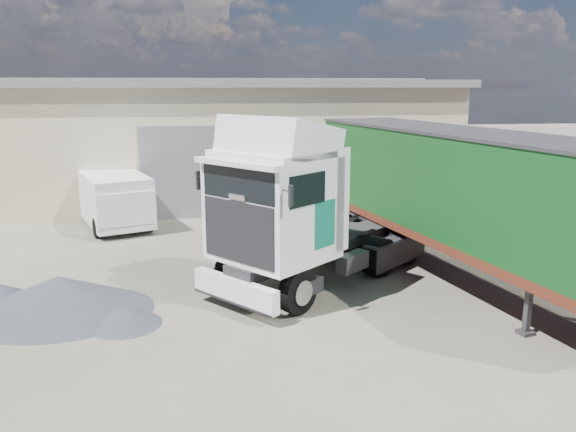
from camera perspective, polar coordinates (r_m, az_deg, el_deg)
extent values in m
plane|color=#2A2822|center=(12.84, -1.73, -10.21)|extent=(120.00, 120.00, 0.00)
cube|color=beige|center=(28.27, -17.42, 7.29)|extent=(30.00, 12.00, 5.00)
cube|color=#5C5E61|center=(28.15, -17.80, 12.66)|extent=(30.60, 12.60, 0.30)
cube|color=#5C5E61|center=(21.97, -9.60, 4.35)|extent=(4.00, 0.08, 3.60)
cube|color=#5C5E61|center=(28.15, -17.83, 13.06)|extent=(30.60, 0.40, 0.15)
cylinder|color=black|center=(13.52, -2.48, -6.58)|extent=(2.40, 2.53, 1.05)
cylinder|color=black|center=(16.08, 6.14, -3.41)|extent=(2.44, 2.57, 1.05)
cylinder|color=black|center=(17.19, 8.83, -2.40)|extent=(2.44, 2.57, 1.05)
cube|color=#2D2D30|center=(15.13, 3.78, -2.97)|extent=(5.52, 5.00, 0.30)
cube|color=silver|center=(12.89, -5.41, -7.54)|extent=(1.86, 2.07, 0.55)
cube|color=silver|center=(13.28, -1.51, 0.86)|extent=(3.36, 3.38, 2.44)
cube|color=black|center=(12.58, -5.05, -1.64)|extent=(1.49, 1.68, 1.39)
cube|color=black|center=(12.36, -5.08, 3.29)|extent=(1.51, 1.71, 0.75)
cube|color=silver|center=(13.18, -0.96, 7.66)|extent=(3.07, 3.12, 1.22)
cube|color=#0E6250|center=(14.47, -4.07, 0.74)|extent=(0.57, 0.50, 1.09)
cube|color=#0E6250|center=(12.85, 3.79, -0.83)|extent=(0.57, 0.50, 1.09)
cylinder|color=#2D2D30|center=(16.08, 6.60, -1.29)|extent=(1.54, 1.54, 0.12)
cube|color=#2D2D30|center=(12.80, 23.17, -8.77)|extent=(0.35, 0.35, 1.08)
cylinder|color=black|center=(19.26, 9.36, -0.75)|extent=(2.68, 1.58, 1.04)
cube|color=#2D2D30|center=(15.94, 16.47, -2.69)|extent=(3.39, 11.70, 0.34)
cube|color=#512112|center=(15.86, 16.54, -1.56)|extent=(5.03, 12.07, 0.24)
cube|color=black|center=(15.57, 16.88, 3.43)|extent=(5.03, 12.07, 2.56)
cube|color=#2D2D30|center=(15.42, 17.20, 8.19)|extent=(5.10, 12.14, 0.08)
cylinder|color=black|center=(20.38, -16.36, -0.87)|extent=(2.10, 1.36, 0.68)
cylinder|color=black|center=(23.56, -18.16, 0.86)|extent=(2.10, 1.36, 0.68)
cube|color=silver|center=(21.81, -17.46, 1.97)|extent=(3.58, 5.16, 1.76)
cube|color=silver|center=(19.93, -16.29, 0.88)|extent=(2.13, 1.57, 1.14)
cube|color=black|center=(20.02, -16.53, 2.58)|extent=(1.72, 0.74, 0.62)
cone|color=black|center=(13.91, -22.21, -7.39)|extent=(4.22, 4.22, 0.88)
cone|color=black|center=(12.86, -16.21, -9.65)|extent=(1.58, 1.58, 0.44)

